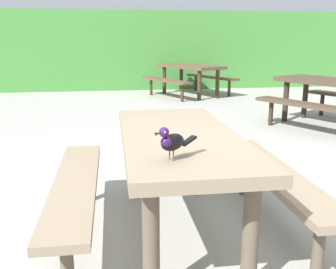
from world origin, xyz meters
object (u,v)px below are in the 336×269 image
object	(u,v)px
picnic_table_foreground	(179,159)
bird_grackle	(171,141)
picnic_table_mid_right	(335,92)
picnic_table_mid_left	(190,73)

from	to	relation	value
picnic_table_foreground	bird_grackle	size ratio (longest dim) A/B	7.24
bird_grackle	picnic_table_mid_right	bearing A→B (deg)	48.82
bird_grackle	picnic_table_mid_left	xyz separation A→B (m)	(1.67, 7.34, -0.29)
picnic_table_mid_left	picnic_table_mid_right	size ratio (longest dim) A/B	0.99
picnic_table_foreground	picnic_table_mid_right	distance (m)	4.29
bird_grackle	picnic_table_mid_right	distance (m)	4.84
bird_grackle	picnic_table_mid_left	size ratio (longest dim) A/B	0.11
bird_grackle	picnic_table_foreground	bearing A→B (deg)	75.45
picnic_table_foreground	picnic_table_mid_right	world-z (taller)	same
picnic_table_mid_left	picnic_table_mid_right	bearing A→B (deg)	-67.95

